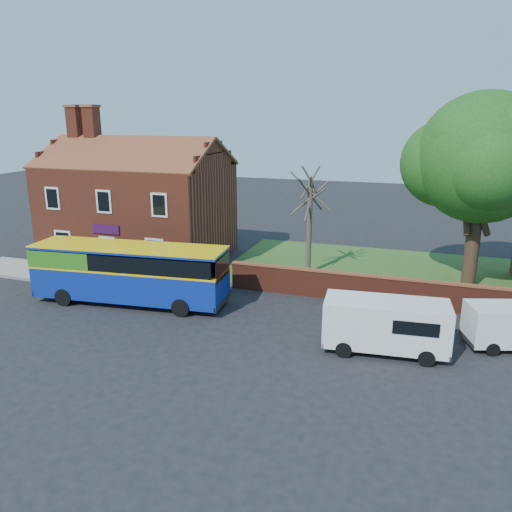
% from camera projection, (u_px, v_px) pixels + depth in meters
% --- Properties ---
extents(ground, '(120.00, 120.00, 0.00)m').
position_uv_depth(ground, '(142.00, 328.00, 24.02)').
color(ground, black).
rests_on(ground, ground).
extents(pavement, '(18.00, 3.50, 0.12)m').
position_uv_depth(pavement, '(93.00, 277.00, 31.43)').
color(pavement, gray).
rests_on(pavement, ground).
extents(kerb, '(18.00, 0.15, 0.14)m').
position_uv_depth(kerb, '(75.00, 286.00, 29.83)').
color(kerb, slate).
rests_on(kerb, ground).
extents(grass_strip, '(26.00, 12.00, 0.04)m').
position_uv_depth(grass_strip, '(428.00, 276.00, 31.80)').
color(grass_strip, '#426B28').
rests_on(grass_strip, ground).
extents(shop_building, '(12.30, 8.13, 10.50)m').
position_uv_depth(shop_building, '(139.00, 209.00, 35.77)').
color(shop_building, brown).
rests_on(shop_building, ground).
extents(boundary_wall, '(22.00, 0.38, 1.60)m').
position_uv_depth(boundary_wall, '(428.00, 295.00, 26.12)').
color(boundary_wall, maroon).
rests_on(boundary_wall, ground).
extents(bus, '(10.72, 3.70, 3.20)m').
position_uv_depth(bus, '(124.00, 270.00, 26.91)').
color(bus, navy).
rests_on(bus, ground).
extents(van_near, '(5.39, 2.55, 2.29)m').
position_uv_depth(van_near, '(386.00, 324.00, 21.30)').
color(van_near, white).
rests_on(van_near, ground).
extents(large_tree, '(9.24, 7.31, 11.27)m').
position_uv_depth(large_tree, '(484.00, 162.00, 27.93)').
color(large_tree, black).
rests_on(large_tree, ground).
extents(bare_tree, '(2.46, 2.94, 6.57)m').
position_uv_depth(bare_tree, '(309.00, 223.00, 31.42)').
color(bare_tree, '#4C4238').
rests_on(bare_tree, ground).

